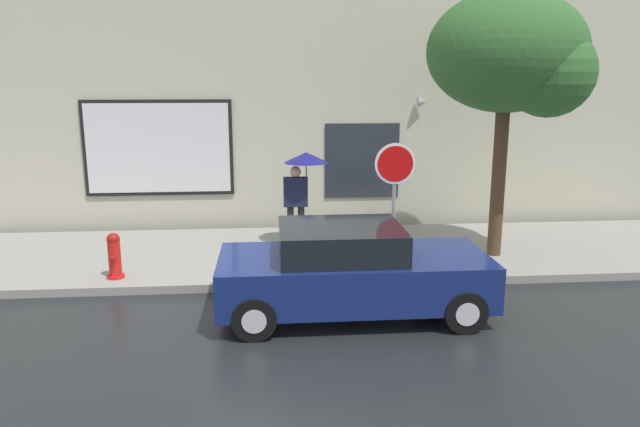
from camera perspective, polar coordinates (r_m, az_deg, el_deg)
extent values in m
plane|color=black|center=(9.65, -4.37, -9.44)|extent=(60.00, 60.00, 0.00)
cube|color=gray|center=(12.46, -4.53, -3.91)|extent=(20.00, 4.00, 0.15)
cube|color=beige|center=(14.44, -4.85, 12.16)|extent=(20.00, 0.40, 7.00)
cube|color=black|center=(14.52, -15.17, 6.05)|extent=(3.45, 0.06, 2.24)
cube|color=silver|center=(14.49, -15.20, 6.04)|extent=(3.29, 0.03, 2.08)
cube|color=#262B33|center=(14.52, 4.03, 5.05)|extent=(1.80, 0.04, 1.80)
cone|color=#99999E|center=(14.56, 9.75, 10.45)|extent=(0.22, 0.24, 0.24)
cube|color=navy|center=(9.38, 3.21, -6.07)|extent=(4.16, 1.80, 0.71)
cube|color=black|center=(9.18, 1.97, -2.62)|extent=(1.87, 1.58, 0.47)
cylinder|color=black|center=(10.55, 10.87, -5.81)|extent=(0.64, 0.22, 0.64)
cylinder|color=silver|center=(10.55, 10.87, -5.81)|extent=(0.35, 0.24, 0.35)
cylinder|color=black|center=(9.07, 13.70, -9.09)|extent=(0.64, 0.22, 0.64)
cylinder|color=silver|center=(9.07, 13.70, -9.09)|extent=(0.35, 0.24, 0.35)
cylinder|color=black|center=(10.18, -6.10, -6.36)|extent=(0.64, 0.22, 0.64)
cylinder|color=silver|center=(10.18, -6.10, -6.36)|extent=(0.35, 0.24, 0.35)
cylinder|color=black|center=(8.63, -6.30, -9.95)|extent=(0.64, 0.22, 0.64)
cylinder|color=silver|center=(8.63, -6.30, -9.95)|extent=(0.35, 0.24, 0.35)
cylinder|color=red|center=(11.27, -19.02, -4.10)|extent=(0.22, 0.22, 0.71)
sphere|color=#AD1814|center=(11.17, -19.15, -2.35)|extent=(0.23, 0.23, 0.23)
cylinder|color=#AD1814|center=(11.11, -19.23, -4.16)|extent=(0.09, 0.12, 0.09)
cylinder|color=#AD1814|center=(11.40, -18.84, -3.70)|extent=(0.09, 0.12, 0.09)
cylinder|color=red|center=(11.36, -18.90, -5.68)|extent=(0.30, 0.30, 0.06)
cylinder|color=black|center=(12.67, -2.83, -1.21)|extent=(0.14, 0.14, 0.87)
cylinder|color=black|center=(12.68, -1.81, -1.19)|extent=(0.14, 0.14, 0.87)
cube|color=#191E38|center=(12.52, -2.35, 2.08)|extent=(0.51, 0.22, 0.61)
sphere|color=tan|center=(12.45, -2.37, 4.00)|extent=(0.23, 0.23, 0.23)
cylinder|color=#4C4C51|center=(12.49, -1.32, 3.23)|extent=(0.02, 0.02, 0.90)
cone|color=navy|center=(12.42, -1.33, 5.37)|extent=(0.93, 0.93, 0.22)
cylinder|color=#4C3823|center=(12.33, 16.69, 3.29)|extent=(0.27, 0.27, 3.15)
ellipsoid|color=#33662D|center=(12.19, 17.43, 14.55)|extent=(3.05, 2.59, 2.29)
sphere|color=#33662D|center=(12.10, 21.08, 12.49)|extent=(1.68, 1.68, 1.68)
cylinder|color=gray|center=(11.23, 7.05, 0.68)|extent=(0.07, 0.07, 2.32)
cylinder|color=white|center=(11.05, 7.20, 4.74)|extent=(0.76, 0.02, 0.76)
cylinder|color=red|center=(11.04, 7.22, 4.73)|extent=(0.66, 0.02, 0.66)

